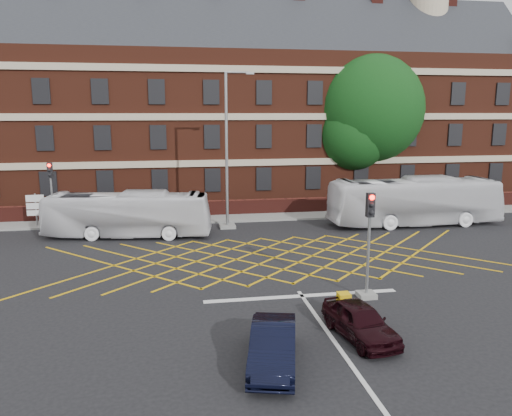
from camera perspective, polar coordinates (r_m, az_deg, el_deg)
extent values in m
plane|color=black|center=(23.88, 3.11, -7.05)|extent=(120.00, 120.00, 0.00)
cube|color=#512114|center=(44.45, -3.10, 9.17)|extent=(50.00, 12.00, 12.00)
cube|color=#212329|center=(44.67, -3.18, 16.89)|extent=(51.00, 10.61, 10.61)
cube|color=#B7A88C|center=(38.40, -2.06, 10.39)|extent=(50.00, 0.18, 0.50)
cube|color=black|center=(38.46, -2.05, 8.16)|extent=(1.20, 0.14, 1.80)
cylinder|color=#B7A88C|center=(50.37, 18.85, 19.11)|extent=(3.60, 3.60, 6.00)
cube|color=#4A1913|center=(36.15, -1.38, 0.07)|extent=(56.00, 0.50, 1.10)
cube|color=slate|center=(35.28, -1.15, -1.01)|extent=(60.00, 3.00, 0.12)
cube|color=#CC990C|center=(25.74, 2.14, -5.68)|extent=(8.22, 8.22, 0.02)
cube|color=silver|center=(20.67, 5.27, -9.97)|extent=(8.00, 0.30, 0.02)
cube|color=silver|center=(15.07, 11.91, -18.56)|extent=(0.15, 14.00, 0.02)
imported|color=silver|center=(30.66, -14.44, -0.70)|extent=(10.01, 3.73, 2.72)
imported|color=silver|center=(34.38, 17.67, 0.74)|extent=(11.36, 2.68, 3.16)
imported|color=black|center=(15.20, 1.95, -15.46)|extent=(2.15, 3.95, 1.24)
imported|color=black|center=(17.20, 11.82, -12.54)|extent=(1.95, 3.64, 1.18)
cylinder|color=black|center=(43.08, 12.39, 4.73)|extent=(0.90, 0.90, 5.77)
sphere|color=black|center=(42.84, 12.65, 10.99)|extent=(9.08, 9.08, 9.08)
sphere|color=black|center=(41.59, 11.02, 8.28)|extent=(5.90, 5.90, 5.90)
sphere|color=black|center=(44.18, 13.99, 8.82)|extent=(5.45, 5.45, 5.45)
cube|color=slate|center=(20.91, 12.50, -9.67)|extent=(0.70, 0.70, 0.20)
cylinder|color=gray|center=(20.40, 12.69, -5.33)|extent=(0.12, 0.12, 3.50)
cube|color=black|center=(19.93, 12.94, 0.34)|extent=(0.30, 0.25, 0.95)
sphere|color=#FF0C05|center=(19.75, 13.13, 1.18)|extent=(0.20, 0.20, 0.20)
cube|color=slate|center=(34.12, -22.03, -2.17)|extent=(0.70, 0.70, 0.20)
cylinder|color=gray|center=(33.80, -22.23, 0.56)|extent=(0.12, 0.12, 3.50)
cube|color=black|center=(33.52, -22.49, 4.00)|extent=(0.30, 0.25, 0.95)
sphere|color=#FF0C05|center=(33.35, -22.58, 4.52)|extent=(0.20, 0.20, 0.20)
cube|color=slate|center=(32.28, -3.28, -2.08)|extent=(1.00, 1.00, 0.20)
cylinder|color=gray|center=(31.55, -3.38, 6.39)|extent=(0.18, 0.18, 9.74)
cylinder|color=gray|center=(31.62, -2.18, 15.24)|extent=(1.60, 0.12, 0.12)
cube|color=gray|center=(31.73, -0.69, 15.14)|extent=(0.50, 0.20, 0.12)
cylinder|color=gray|center=(35.23, -23.83, -0.25)|extent=(0.10, 0.10, 2.20)
cube|color=silver|center=(35.02, -23.97, 1.01)|extent=(1.10, 0.06, 0.45)
cube|color=silver|center=(35.10, -23.90, 0.21)|extent=(1.10, 0.06, 0.40)
cube|color=silver|center=(35.18, -23.85, -0.51)|extent=(1.10, 0.06, 0.35)
cube|color=gold|center=(18.67, 9.97, -10.92)|extent=(0.43, 0.44, 0.95)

